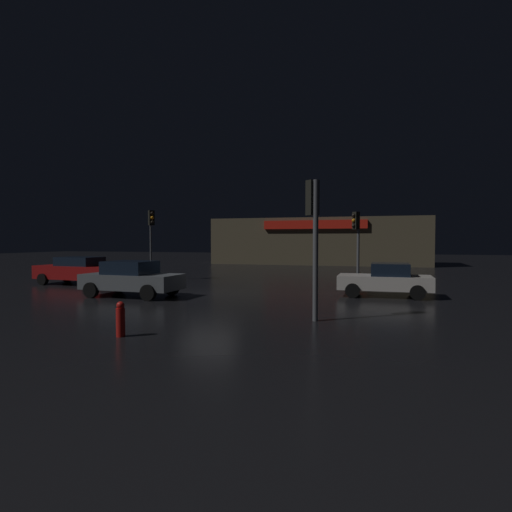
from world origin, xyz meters
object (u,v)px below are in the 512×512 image
(traffic_signal_main, at_px, (357,233))
(fire_hydrant, at_px, (121,319))
(car_near, at_px, (77,270))
(traffic_signal_opposite, at_px, (314,223))
(car_far, at_px, (132,278))
(store_building, at_px, (320,241))
(traffic_signal_cross_left, at_px, (151,227))
(car_crossing, at_px, (386,280))

(traffic_signal_main, xyz_separation_m, fire_hydrant, (-4.83, -14.03, -2.33))
(car_near, distance_m, fire_hydrant, 13.86)
(traffic_signal_main, relative_size, traffic_signal_opposite, 0.94)
(car_near, relative_size, car_far, 1.11)
(car_near, xyz_separation_m, car_far, (5.58, -3.38, -0.01))
(car_far, bearing_deg, traffic_signal_opposite, -20.77)
(store_building, bearing_deg, traffic_signal_opposite, -82.11)
(traffic_signal_opposite, height_order, traffic_signal_cross_left, traffic_signal_cross_left)
(store_building, relative_size, traffic_signal_cross_left, 5.07)
(traffic_signal_main, xyz_separation_m, car_far, (-8.85, -7.42, -1.99))
(store_building, bearing_deg, traffic_signal_main, -76.47)
(store_building, distance_m, traffic_signal_main, 20.95)
(traffic_signal_cross_left, xyz_separation_m, car_far, (3.13, -6.87, -2.41))
(store_building, height_order, traffic_signal_opposite, store_building)
(traffic_signal_main, bearing_deg, car_crossing, -70.93)
(store_building, distance_m, traffic_signal_cross_left, 22.10)
(traffic_signal_opposite, height_order, car_near, traffic_signal_opposite)
(car_near, height_order, car_far, car_far)
(car_far, bearing_deg, car_crossing, 17.06)
(fire_hydrant, bearing_deg, car_near, 133.87)
(traffic_signal_opposite, relative_size, traffic_signal_cross_left, 0.99)
(car_far, bearing_deg, traffic_signal_main, 39.99)
(traffic_signal_cross_left, height_order, fire_hydrant, traffic_signal_cross_left)
(traffic_signal_opposite, height_order, car_crossing, traffic_signal_opposite)
(car_crossing, bearing_deg, store_building, 104.51)
(traffic_signal_cross_left, distance_m, car_far, 7.92)
(store_building, height_order, traffic_signal_main, store_building)
(car_far, xyz_separation_m, fire_hydrant, (4.02, -6.61, -0.34))
(car_far, xyz_separation_m, car_crossing, (10.32, 3.17, -0.06))
(traffic_signal_opposite, bearing_deg, car_near, 154.81)
(traffic_signal_opposite, distance_m, traffic_signal_cross_left, 15.13)
(traffic_signal_opposite, xyz_separation_m, traffic_signal_cross_left, (-11.37, 9.99, 0.30))
(traffic_signal_opposite, distance_m, fire_hydrant, 6.00)
(traffic_signal_main, xyz_separation_m, traffic_signal_cross_left, (-11.98, -0.56, 0.42))
(traffic_signal_cross_left, xyz_separation_m, car_crossing, (13.45, -3.70, -2.47))
(store_building, relative_size, car_near, 4.54)
(store_building, relative_size, car_crossing, 5.51)
(traffic_signal_opposite, relative_size, car_crossing, 1.08)
(fire_hydrant, bearing_deg, car_far, 121.28)
(car_crossing, bearing_deg, traffic_signal_opposite, -108.36)
(traffic_signal_main, distance_m, traffic_signal_cross_left, 12.00)
(traffic_signal_main, height_order, traffic_signal_cross_left, traffic_signal_cross_left)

